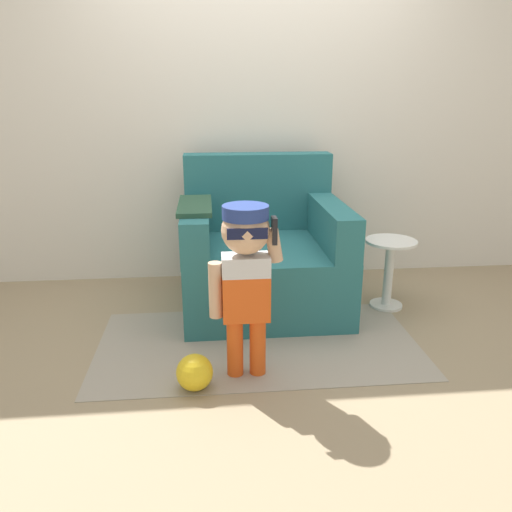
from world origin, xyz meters
The scene contains 7 objects.
ground_plane centered at (0.00, 0.00, 0.00)m, with size 10.00×10.00×0.00m, color #998466.
wall_back centered at (0.00, 0.76, 1.30)m, with size 10.00×0.05×2.60m.
armchair centered at (-0.01, 0.16, 0.35)m, with size 1.08×1.03×1.00m.
person_child centered at (-0.19, -0.79, 0.61)m, with size 0.37×0.28×0.91m.
side_table centered at (0.84, -0.01, 0.29)m, with size 0.34×0.34×0.48m.
rug centered at (-0.10, -0.47, 0.00)m, with size 1.87×1.00×0.01m.
toy_ball centered at (-0.46, -0.90, 0.09)m, with size 0.18×0.18×0.18m.
Camera 1 is at (-0.37, -3.09, 1.41)m, focal length 35.00 mm.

